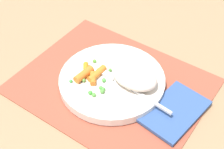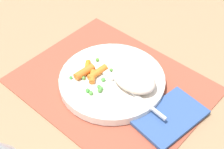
{
  "view_description": "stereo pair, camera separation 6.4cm",
  "coord_description": "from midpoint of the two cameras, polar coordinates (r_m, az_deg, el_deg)",
  "views": [
    {
      "loc": [
        -0.3,
        0.44,
        0.56
      ],
      "look_at": [
        0.0,
        0.0,
        0.04
      ],
      "focal_mm": 53.77,
      "sensor_mm": 36.0,
      "label": 1
    },
    {
      "loc": [
        -0.35,
        0.4,
        0.56
      ],
      "look_at": [
        0.0,
        0.0,
        0.04
      ],
      "focal_mm": 53.77,
      "sensor_mm": 36.0,
      "label": 2
    }
  ],
  "objects": [
    {
      "name": "ground_plane",
      "position": [
        0.77,
        2.39,
        -1.99
      ],
      "size": [
        2.4,
        2.4,
        0.0
      ],
      "primitive_type": "plane",
      "color": "#997551"
    },
    {
      "name": "napkin",
      "position": [
        0.72,
        12.46,
        -7.18
      ],
      "size": [
        0.11,
        0.16,
        0.01
      ],
      "primitive_type": "cube",
      "rotation": [
        0.0,
        0.0,
        -0.13
      ],
      "color": "#33518C",
      "rests_on": "placemat"
    },
    {
      "name": "placemat",
      "position": [
        0.77,
        2.39,
        -1.84
      ],
      "size": [
        0.42,
        0.33,
        0.01
      ],
      "primitive_type": "cube",
      "color": "#9E4733",
      "rests_on": "ground_plane"
    },
    {
      "name": "pea_scatter",
      "position": [
        0.74,
        -0.3,
        -1.31
      ],
      "size": [
        0.08,
        0.09,
        0.01
      ],
      "color": "#52A744",
      "rests_on": "plate"
    },
    {
      "name": "carrot_portion",
      "position": [
        0.75,
        -1.33,
        0.3
      ],
      "size": [
        0.06,
        0.07,
        0.02
      ],
      "color": "orange",
      "rests_on": "plate"
    },
    {
      "name": "rice_mound",
      "position": [
        0.73,
        6.21,
        -0.75
      ],
      "size": [
        0.11,
        0.07,
        0.04
      ],
      "primitive_type": "ellipsoid",
      "color": "beige",
      "rests_on": "plate"
    },
    {
      "name": "fork",
      "position": [
        0.73,
        4.69,
        -2.2
      ],
      "size": [
        0.2,
        0.03,
        0.01
      ],
      "color": "silver",
      "rests_on": "plate"
    },
    {
      "name": "plate",
      "position": [
        0.76,
        2.42,
        -1.17
      ],
      "size": [
        0.24,
        0.24,
        0.02
      ],
      "primitive_type": "cylinder",
      "color": "silver",
      "rests_on": "placemat"
    }
  ]
}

